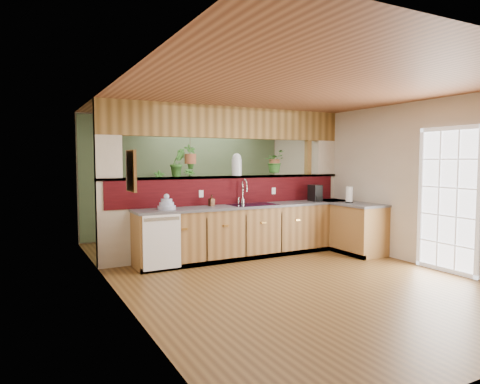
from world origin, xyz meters
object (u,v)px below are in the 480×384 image
faucet (244,191)px  dish_stack (167,205)px  soap_dispenser (211,201)px  paper_towel (349,195)px  coffee_maker (315,194)px  glass_jar (237,165)px  shelving_console (178,215)px

faucet → dish_stack: size_ratio=1.56×
soap_dispenser → paper_towel: (2.43, -0.65, 0.05)m
paper_towel → faucet: bearing=158.9°
faucet → paper_towel: 1.93m
faucet → coffee_maker: 1.45m
coffee_maker → faucet: bearing=177.5°
coffee_maker → glass_jar: bearing=169.4°
faucet → dish_stack: (-1.46, -0.18, -0.16)m
glass_jar → shelving_console: (-0.44, 1.90, -1.09)m
shelving_console → soap_dispenser: bearing=-104.3°
coffee_maker → paper_towel: paper_towel is taller
faucet → soap_dispenser: faucet is taller
dish_stack → coffee_maker: 2.89m
glass_jar → shelving_console: glass_jar is taller
faucet → coffee_maker: size_ratio=1.44×
dish_stack → soap_dispenser: (0.82, 0.13, 0.02)m
paper_towel → shelving_console: bearing=128.8°
paper_towel → shelving_console: paper_towel is taller
coffee_maker → paper_towel: bearing=-50.2°
soap_dispenser → glass_jar: (0.61, 0.26, 0.60)m
dish_stack → coffee_maker: (2.89, 0.00, 0.06)m
shelving_console → faucet: bearing=-87.3°
dish_stack → shelving_console: 2.55m
soap_dispenser → paper_towel: bearing=-14.9°
coffee_maker → paper_towel: size_ratio=0.99×
shelving_console → coffee_maker: bearing=-60.1°
coffee_maker → paper_towel: 0.63m
faucet → coffee_maker: (1.43, -0.18, -0.09)m
faucet → glass_jar: bearing=95.8°
faucet → coffee_maker: faucet is taller
faucet → shelving_console: size_ratio=0.29×
paper_towel → glass_jar: (-1.82, 0.91, 0.55)m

